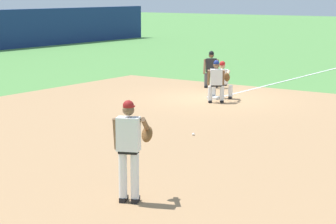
{
  "coord_description": "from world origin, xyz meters",
  "views": [
    {
      "loc": [
        -19.59,
        -11.88,
        3.72
      ],
      "look_at": [
        -7.56,
        -3.36,
        1.02
      ],
      "focal_mm": 70.0,
      "sensor_mm": 36.0,
      "label": 1
    }
  ],
  "objects": [
    {
      "name": "ground_plane",
      "position": [
        0.0,
        0.0,
        0.0
      ],
      "size": [
        160.0,
        160.0,
        0.0
      ],
      "primitive_type": "plane",
      "color": "#518942"
    },
    {
      "name": "foul_line_stripe",
      "position": [
        7.65,
        0.0,
        0.01
      ],
      "size": [
        15.29,
        0.1,
        0.0
      ],
      "primitive_type": "cube",
      "color": "white",
      "rests_on": "ground"
    },
    {
      "name": "baserunner",
      "position": [
        -0.66,
        -0.48,
        0.79
      ],
      "size": [
        0.65,
        0.68,
        1.46
      ],
      "color": "black",
      "rests_on": "ground"
    },
    {
      "name": "first_baseman",
      "position": [
        0.19,
        -0.22,
        0.73
      ],
      "size": [
        0.84,
        0.97,
        1.34
      ],
      "color": "black",
      "rests_on": "ground"
    },
    {
      "name": "pitcher",
      "position": [
        -10.76,
        -4.79,
        1.06
      ],
      "size": [
        0.82,
        0.59,
        1.86
      ],
      "color": "black",
      "rests_on": "ground"
    },
    {
      "name": "umpire",
      "position": [
        2.3,
        1.54,
        0.79
      ],
      "size": [
        0.6,
        0.67,
        1.46
      ],
      "color": "black",
      "rests_on": "ground"
    },
    {
      "name": "first_base_bag",
      "position": [
        0.0,
        0.0,
        0.04
      ],
      "size": [
        0.38,
        0.38,
        0.09
      ],
      "primitive_type": "cube",
      "color": "white",
      "rests_on": "ground"
    },
    {
      "name": "baseball",
      "position": [
        -5.47,
        -2.69,
        0.04
      ],
      "size": [
        0.07,
        0.07,
        0.07
      ],
      "primitive_type": "sphere",
      "color": "white",
      "rests_on": "ground"
    },
    {
      "name": "infield_dirt_patch",
      "position": [
        -5.4,
        -2.4,
        0.0
      ],
      "size": [
        18.0,
        18.0,
        0.01
      ],
      "primitive_type": "cube",
      "color": "#A87F56",
      "rests_on": "ground"
    }
  ]
}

